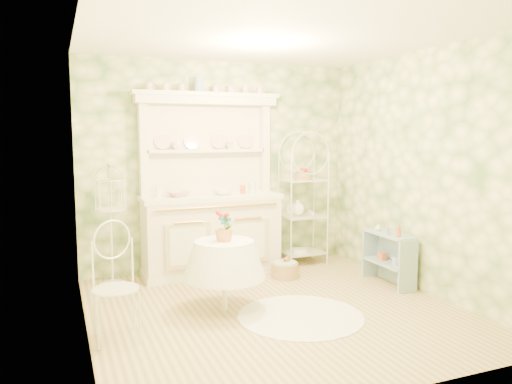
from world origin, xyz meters
name	(u,v)px	position (x,y,z in m)	size (l,w,h in m)	color
floor	(274,310)	(0.00, 0.00, 0.00)	(3.60, 3.60, 0.00)	tan
ceiling	(276,36)	(0.00, 0.00, 2.70)	(3.60, 3.60, 0.00)	white
wall_left	(82,184)	(-1.80, 0.00, 1.35)	(3.60, 3.60, 0.00)	#F9F2BC
wall_right	(422,172)	(1.80, 0.00, 1.35)	(3.60, 3.60, 0.00)	#F9F2BC
wall_back	(219,166)	(0.00, 1.80, 1.35)	(3.60, 3.60, 0.00)	#F9F2BC
wall_front	(388,200)	(0.00, -1.80, 1.35)	(3.60, 3.60, 0.00)	#F9F2BC
kitchen_dresser	(211,184)	(-0.20, 1.52, 1.15)	(1.87, 0.61, 2.29)	white
bakers_rack	(303,199)	(1.11, 1.54, 0.89)	(0.55, 0.39, 1.78)	white
side_shelf	(388,261)	(1.61, 0.29, 0.28)	(0.24, 0.65, 0.55)	#8EACBF
round_table	(224,277)	(-0.47, 0.18, 0.35)	(0.63, 0.63, 0.69)	white
cafe_chair	(116,288)	(-1.57, -0.15, 0.46)	(0.42, 0.42, 0.92)	white
birdcage_stand	(111,221)	(-1.44, 1.43, 0.78)	(0.37, 0.37, 1.55)	white
floor_basket	(285,270)	(0.58, 0.99, 0.10)	(0.30, 0.30, 0.19)	tan
lace_rug	(300,316)	(0.16, -0.27, 0.01)	(1.24, 1.24, 0.01)	white
bowl_floral	(178,196)	(-0.62, 1.52, 1.02)	(0.27, 0.27, 0.07)	white
bowl_white	(223,194)	(-0.05, 1.48, 1.02)	(0.25, 0.25, 0.08)	white
cup_left	(177,147)	(-0.59, 1.68, 1.61)	(0.12, 0.12, 0.10)	white
cup_right	(230,147)	(0.11, 1.68, 1.61)	(0.10, 0.10, 0.09)	white
potted_geranium	(225,228)	(-0.46, 0.17, 0.85)	(0.14, 0.10, 0.27)	#3F7238
bottle_amber	(399,231)	(1.58, 0.08, 0.68)	(0.06, 0.06, 0.15)	#B85B30
bottle_blue	(388,231)	(1.55, 0.25, 0.65)	(0.05, 0.05, 0.11)	#8BA2C7
bottle_glass	(378,228)	(1.57, 0.47, 0.65)	(0.07, 0.07, 0.10)	silver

